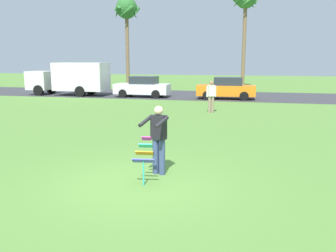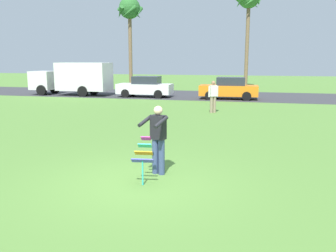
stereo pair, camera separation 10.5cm
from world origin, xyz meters
name	(u,v)px [view 1 (the left image)]	position (x,y,z in m)	size (l,w,h in m)	color
ground_plane	(138,182)	(0.00, 0.00, 0.00)	(120.00, 120.00, 0.00)	#568438
road_strip	(219,96)	(0.00, 21.08, 0.01)	(120.00, 8.00, 0.01)	#38383D
person_kite_flyer	(158,137)	(0.31, 0.70, 0.95)	(0.66, 0.74, 1.73)	#384772
kite_held	(144,154)	(0.16, 0.01, 0.69)	(0.53, 0.67, 1.05)	#D83399
parked_truck_white_box	(72,78)	(-11.65, 18.68, 1.41)	(6.75, 2.24, 2.62)	silver
parked_car_white	(143,87)	(-5.70, 18.68, 0.77)	(4.20, 1.84, 1.60)	white
parked_car_orange	(226,89)	(0.71, 18.68, 0.77)	(4.25, 1.94, 1.60)	orange
palm_tree_left_near	(127,12)	(-9.89, 27.07, 7.49)	(2.58, 2.71, 8.94)	brown
palm_tree_right_near	(246,3)	(1.56, 29.26, 8.32)	(2.58, 2.71, 9.85)	brown
person_walker_near	(211,96)	(0.39, 11.59, 0.93)	(0.50, 0.37, 1.73)	gray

